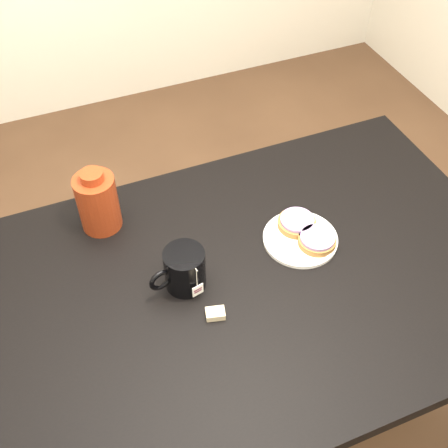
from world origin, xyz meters
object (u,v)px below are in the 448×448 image
object	(u,v)px
bagel_back	(297,222)
teabag_pouch	(215,314)
table	(247,298)
bagel_front	(317,240)
plate	(300,238)
bagel_package	(98,202)
mug	(184,269)

from	to	relation	value
bagel_back	teabag_pouch	xyz separation A→B (m)	(-0.31, -0.18, -0.01)
table	bagel_back	world-z (taller)	bagel_back
bagel_front	table	bearing A→B (deg)	-171.92
plate	table	bearing A→B (deg)	-160.53
bagel_package	bagel_front	bearing A→B (deg)	-30.20
plate	bagel_front	size ratio (longest dim) A/B	1.61
table	teabag_pouch	world-z (taller)	teabag_pouch
teabag_pouch	bagel_package	xyz separation A→B (m)	(-0.17, 0.39, 0.08)
table	teabag_pouch	size ratio (longest dim) A/B	31.11
table	bagel_package	xyz separation A→B (m)	(-0.29, 0.32, 0.17)
bagel_back	mug	distance (m)	0.35
teabag_pouch	plate	bearing A→B (deg)	24.66
table	bagel_package	world-z (taller)	bagel_package
bagel_front	mug	xyz separation A→B (m)	(-0.36, 0.01, 0.03)
plate	mug	bearing A→B (deg)	-176.64
bagel_back	bagel_front	xyz separation A→B (m)	(0.02, -0.08, 0.00)
bagel_front	teabag_pouch	xyz separation A→B (m)	(-0.33, -0.10, -0.01)
teabag_pouch	bagel_package	size ratio (longest dim) A/B	0.24
plate	mug	xyz separation A→B (m)	(-0.33, -0.02, 0.05)
bagel_front	mug	bearing A→B (deg)	177.68
teabag_pouch	bagel_package	bearing A→B (deg)	113.93
bagel_back	teabag_pouch	distance (m)	0.35
table	plate	distance (m)	0.21
bagel_package	table	bearing A→B (deg)	-47.91
plate	bagel_back	xyz separation A→B (m)	(0.01, 0.04, 0.02)
table	plate	xyz separation A→B (m)	(0.18, 0.06, 0.09)
table	bagel_back	xyz separation A→B (m)	(0.19, 0.11, 0.11)
mug	bagel_package	bearing A→B (deg)	104.51
bagel_front	bagel_package	bearing A→B (deg)	149.80
mug	teabag_pouch	distance (m)	0.13
bagel_front	plate	bearing A→B (deg)	131.09
bagel_front	bagel_package	distance (m)	0.58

